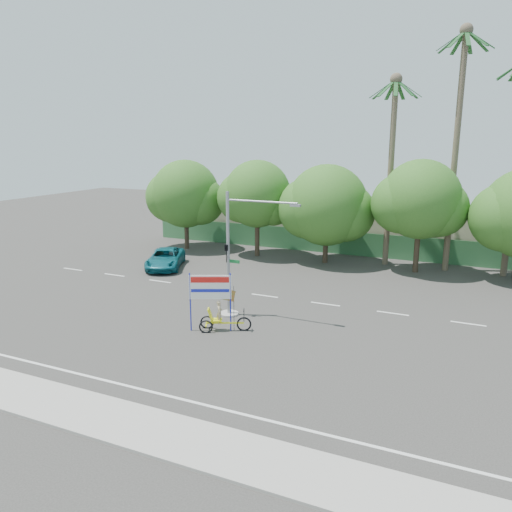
% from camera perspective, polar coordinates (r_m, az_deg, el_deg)
% --- Properties ---
extents(ground, '(120.00, 120.00, 0.00)m').
position_cam_1_polar(ground, '(24.28, -2.17, -10.46)').
color(ground, '#33302D').
rests_on(ground, ground).
extents(sidewalk_near, '(50.00, 2.40, 0.12)m').
position_cam_1_polar(sidewalk_near, '(18.61, -13.05, -18.56)').
color(sidewalk_near, gray).
rests_on(sidewalk_near, ground).
extents(fence, '(38.00, 0.08, 2.00)m').
position_cam_1_polar(fence, '(43.45, 10.51, 1.43)').
color(fence, '#336B3D').
rests_on(fence, ground).
extents(building_left, '(12.00, 8.00, 4.00)m').
position_cam_1_polar(building_left, '(50.62, 0.74, 4.48)').
color(building_left, '#C1B999').
rests_on(building_left, ground).
extents(building_right, '(14.00, 8.00, 3.60)m').
position_cam_1_polar(building_right, '(46.60, 21.50, 2.53)').
color(building_right, '#C1B999').
rests_on(building_right, ground).
extents(tree_far_left, '(7.14, 6.00, 7.96)m').
position_cam_1_polar(tree_far_left, '(45.11, -8.12, 6.80)').
color(tree_far_left, '#473828').
rests_on(tree_far_left, ground).
extents(tree_left, '(6.66, 5.60, 8.07)m').
position_cam_1_polar(tree_left, '(41.77, 0.08, 6.83)').
color(tree_left, '#473828').
rests_on(tree_left, ground).
extents(tree_center, '(7.62, 6.40, 7.85)m').
position_cam_1_polar(tree_center, '(39.79, 8.02, 5.51)').
color(tree_center, '#473828').
rests_on(tree_center, ground).
extents(tree_right, '(6.90, 5.80, 8.36)m').
position_cam_1_polar(tree_right, '(38.35, 18.19, 5.85)').
color(tree_right, '#473828').
rests_on(tree_right, ground).
extents(palm_tall, '(3.73, 3.79, 17.45)m').
position_cam_1_polar(palm_tall, '(39.42, 22.04, 13.37)').
color(palm_tall, '#70604C').
rests_on(palm_tall, ground).
extents(palm_short, '(3.73, 3.79, 14.45)m').
position_cam_1_polar(palm_short, '(39.90, 15.26, 11.54)').
color(palm_short, '#70604C').
rests_on(palm_short, ground).
extents(traffic_signal, '(4.72, 1.10, 7.00)m').
position_cam_1_polar(traffic_signal, '(27.63, -2.64, -1.08)').
color(traffic_signal, gray).
rests_on(traffic_signal, ground).
extents(trike_billboard, '(2.95, 1.53, 3.15)m').
position_cam_1_polar(trike_billboard, '(25.96, -4.55, -5.87)').
color(trike_billboard, black).
rests_on(trike_billboard, ground).
extents(pickup_truck, '(4.33, 5.80, 1.47)m').
position_cam_1_polar(pickup_truck, '(39.11, -10.31, -0.28)').
color(pickup_truck, '#0E5C68').
rests_on(pickup_truck, ground).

